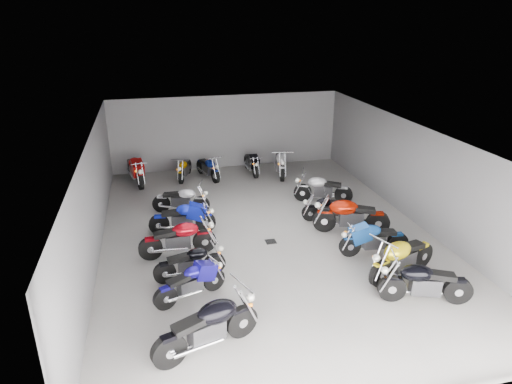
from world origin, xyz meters
TOP-DOWN VIEW (x-y plane):
  - ground at (0.00, 0.00)m, footprint 14.00×14.00m
  - wall_back at (0.00, 7.00)m, footprint 10.00×0.10m
  - wall_left at (-5.00, 0.00)m, footprint 0.10×14.00m
  - wall_right at (5.00, 0.00)m, footprint 0.10×14.00m
  - ceiling at (0.00, 0.00)m, footprint 10.00×14.00m
  - drain_grate at (0.00, -0.50)m, footprint 0.32×0.32m
  - motorcycle_left_a at (-2.49, -4.80)m, footprint 2.30×0.97m
  - motorcycle_left_b at (-2.65, -2.90)m, footprint 1.81×0.87m
  - motorcycle_left_c at (-2.55, -1.96)m, footprint 1.91×0.45m
  - motorcycle_left_d at (-2.76, -0.68)m, footprint 2.21×0.46m
  - motorcycle_left_e at (-2.51, 0.75)m, footprint 2.09×0.48m
  - motorcycle_left_f at (-2.43, 2.34)m, footprint 1.96×0.70m
  - motorcycle_right_a at (2.73, -4.32)m, footprint 2.17×0.81m
  - motorcycle_right_b at (2.80, -3.18)m, footprint 2.26×0.98m
  - motorcycle_right_c at (2.64, -1.92)m, footprint 2.06×0.44m
  - motorcycle_right_d at (2.59, -0.45)m, footprint 2.33×0.91m
  - motorcycle_right_e at (2.28, 0.56)m, footprint 1.85×0.47m
  - motorcycle_right_f at (2.64, 2.08)m, footprint 2.03×0.94m
  - motorcycle_back_a at (-3.99, 5.73)m, footprint 0.69×2.35m
  - motorcycle_back_b at (-2.02, 5.81)m, footprint 0.71×1.81m
  - motorcycle_back_c at (-1.05, 5.61)m, footprint 0.74×1.92m
  - motorcycle_back_d at (0.85, 5.83)m, footprint 0.41×1.96m
  - motorcycle_back_e at (2.00, 5.30)m, footprint 0.64×2.27m

SIDE VIEW (x-z plane):
  - ground at x=0.00m, z-range 0.00..0.00m
  - drain_grate at x=0.00m, z-range 0.00..0.01m
  - motorcycle_right_e at x=2.28m, z-range 0.04..0.85m
  - motorcycle_back_b at x=-2.02m, z-range 0.04..0.86m
  - motorcycle_left_c at x=-2.55m, z-range 0.04..0.88m
  - motorcycle_left_b at x=-2.65m, z-range 0.04..0.88m
  - motorcycle_back_d at x=0.85m, z-range 0.04..0.90m
  - motorcycle_back_c at x=-1.05m, z-range 0.04..0.91m
  - motorcycle_left_f at x=-2.43m, z-range 0.04..0.92m
  - motorcycle_right_c at x=2.64m, z-range 0.04..0.94m
  - motorcycle_left_e at x=-2.51m, z-range 0.04..0.96m
  - motorcycle_right_f at x=2.64m, z-range 0.04..0.98m
  - motorcycle_left_d at x=-2.76m, z-range 0.04..1.02m
  - motorcycle_right_a at x=2.73m, z-range 0.04..1.02m
  - motorcycle_back_e at x=2.00m, z-range 0.05..1.05m
  - motorcycle_right_b at x=2.80m, z-range 0.05..1.08m
  - motorcycle_back_a at x=-3.99m, z-range 0.05..1.09m
  - motorcycle_left_a at x=-2.49m, z-range 0.05..1.10m
  - motorcycle_right_d at x=2.59m, z-range 0.05..1.10m
  - wall_back at x=0.00m, z-range 0.00..3.20m
  - wall_left at x=-5.00m, z-range 0.00..3.20m
  - wall_right at x=5.00m, z-range 0.00..3.20m
  - ceiling at x=0.00m, z-range 3.20..3.24m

